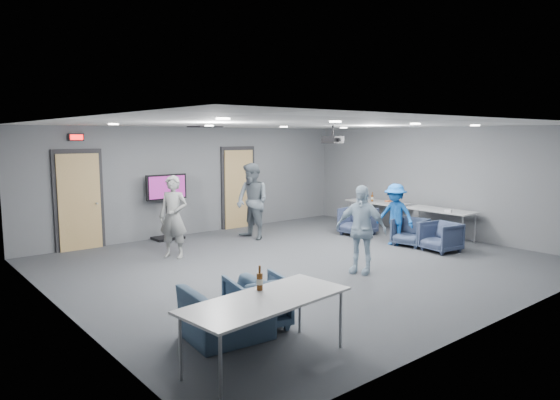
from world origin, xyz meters
TOP-DOWN VIEW (x-y plane):
  - floor at (0.00, 0.00)m, footprint 9.00×9.00m
  - ceiling at (0.00, 0.00)m, footprint 9.00×9.00m
  - wall_back at (0.00, 4.00)m, footprint 9.00×0.02m
  - wall_front at (0.00, -4.00)m, footprint 9.00×0.02m
  - wall_left at (-4.50, 0.00)m, footprint 0.02×8.00m
  - wall_right at (4.50, 0.00)m, footprint 0.02×8.00m
  - door_left at (-3.00, 3.95)m, footprint 1.06×0.17m
  - door_right at (1.20, 3.95)m, footprint 1.06×0.17m
  - exit_sign at (-3.00, 3.93)m, footprint 0.32×0.08m
  - hvac_diffuser at (-0.50, 2.80)m, footprint 0.60×0.60m
  - downlights at (0.00, 0.00)m, footprint 6.18×3.78m
  - person_a at (-1.76, 2.00)m, footprint 0.68×0.73m
  - person_b at (0.58, 2.47)m, footprint 0.76×0.95m
  - person_c at (0.31, -1.20)m, footprint 0.73×1.02m
  - person_d at (2.70, -0.13)m, footprint 0.66×0.98m
  - chair_right_a at (2.90, 1.17)m, footprint 0.86×0.84m
  - chair_right_b at (2.90, -0.41)m, footprint 0.80×0.79m
  - chair_right_c at (2.91, -1.19)m, footprint 0.80×0.79m
  - chair_front_a at (-2.70, -2.09)m, footprint 0.87×0.88m
  - chair_front_b at (-3.21, -2.20)m, footprint 1.10×0.99m
  - table_right_a at (4.00, 1.45)m, footprint 0.71×1.71m
  - table_right_b at (4.00, -0.45)m, footprint 0.70×1.68m
  - table_front_left at (-3.26, -3.00)m, footprint 2.01×1.00m
  - bottle_front at (-3.13, -2.72)m, footprint 0.07×0.07m
  - bottle_right at (3.90, 1.56)m, footprint 0.07×0.07m
  - snack_box at (4.20, 1.26)m, footprint 0.16×0.12m
  - wrapper at (3.85, -0.75)m, footprint 0.24×0.21m
  - tv_stand at (-1.02, 3.75)m, footprint 1.02×0.49m
  - projector at (0.86, 0.07)m, footprint 0.41×0.38m

SIDE VIEW (x-z plane):
  - floor at x=0.00m, z-range 0.00..0.00m
  - chair_right_b at x=2.90m, z-range 0.00..0.63m
  - chair_right_c at x=2.91m, z-range 0.00..0.64m
  - chair_front_b at x=-3.21m, z-range 0.00..0.66m
  - chair_front_a at x=-2.70m, z-range 0.00..0.67m
  - chair_right_a at x=2.90m, z-range 0.00..0.70m
  - table_right_b at x=4.00m, z-range 0.32..1.05m
  - table_right_a at x=4.00m, z-range 0.32..1.05m
  - table_front_left at x=-3.26m, z-range 0.32..1.05m
  - person_d at x=2.70m, z-range 0.00..1.40m
  - snack_box at x=4.20m, z-range 0.73..0.76m
  - wrapper at x=3.85m, z-range 0.73..0.78m
  - person_c at x=0.31m, z-range 0.00..1.61m
  - bottle_right at x=3.90m, z-range 0.70..0.95m
  - bottle_front at x=-3.13m, z-range 0.69..0.98m
  - person_a at x=-1.76m, z-range 0.00..1.68m
  - tv_stand at x=-1.02m, z-range 0.10..1.67m
  - person_b at x=0.58m, z-range 0.00..1.84m
  - door_left at x=-3.00m, z-range -0.05..2.19m
  - door_right at x=1.20m, z-range -0.05..2.19m
  - wall_back at x=0.00m, z-range 0.00..2.70m
  - wall_front at x=0.00m, z-range 0.00..2.70m
  - wall_left at x=-4.50m, z-range 0.00..2.70m
  - wall_right at x=4.50m, z-range 0.00..2.70m
  - projector at x=0.86m, z-range 2.22..2.59m
  - exit_sign at x=-3.00m, z-range 2.37..2.53m
  - downlights at x=0.00m, z-range 2.67..2.69m
  - hvac_diffuser at x=-0.50m, z-range 2.67..2.70m
  - ceiling at x=0.00m, z-range 2.70..2.70m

